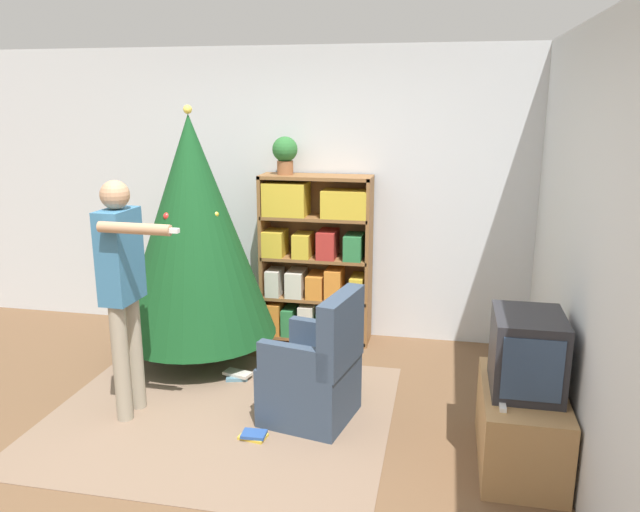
{
  "coord_description": "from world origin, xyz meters",
  "views": [
    {
      "loc": [
        1.32,
        -3.27,
        2.15
      ],
      "look_at": [
        0.45,
        0.99,
        1.05
      ],
      "focal_mm": 35.0,
      "sensor_mm": 36.0,
      "label": 1
    }
  ],
  "objects_px": {
    "standing_person": "(123,280)",
    "television": "(527,353)",
    "armchair": "(315,375)",
    "potted_plant": "(285,153)",
    "christmas_tree": "(194,228)",
    "bookshelf": "(314,261)"
  },
  "relations": [
    {
      "from": "bookshelf",
      "to": "armchair",
      "type": "xyz_separation_m",
      "value": [
        0.31,
        -1.45,
        -0.41
      ]
    },
    {
      "from": "potted_plant",
      "to": "bookshelf",
      "type": "bearing_deg",
      "value": -2.31
    },
    {
      "from": "armchair",
      "to": "potted_plant",
      "type": "distance_m",
      "value": 2.09
    },
    {
      "from": "christmas_tree",
      "to": "potted_plant",
      "type": "xyz_separation_m",
      "value": [
        0.61,
        0.62,
        0.57
      ]
    },
    {
      "from": "standing_person",
      "to": "television",
      "type": "bearing_deg",
      "value": 89.94
    },
    {
      "from": "television",
      "to": "christmas_tree",
      "type": "xyz_separation_m",
      "value": [
        -2.51,
        1.11,
        0.41
      ]
    },
    {
      "from": "television",
      "to": "armchair",
      "type": "distance_m",
      "value": 1.41
    },
    {
      "from": "armchair",
      "to": "standing_person",
      "type": "bearing_deg",
      "value": -70.04
    },
    {
      "from": "armchair",
      "to": "standing_person",
      "type": "xyz_separation_m",
      "value": [
        -1.27,
        -0.18,
        0.65
      ]
    },
    {
      "from": "bookshelf",
      "to": "standing_person",
      "type": "height_order",
      "value": "standing_person"
    },
    {
      "from": "christmas_tree",
      "to": "standing_person",
      "type": "relative_size",
      "value": 1.28
    },
    {
      "from": "christmas_tree",
      "to": "armchair",
      "type": "relative_size",
      "value": 2.29
    },
    {
      "from": "potted_plant",
      "to": "standing_person",
      "type": "bearing_deg",
      "value": -112.95
    },
    {
      "from": "television",
      "to": "standing_person",
      "type": "distance_m",
      "value": 2.61
    },
    {
      "from": "christmas_tree",
      "to": "standing_person",
      "type": "xyz_separation_m",
      "value": [
        -0.08,
        -1.02,
        -0.15
      ]
    },
    {
      "from": "television",
      "to": "potted_plant",
      "type": "relative_size",
      "value": 1.53
    },
    {
      "from": "standing_person",
      "to": "potted_plant",
      "type": "bearing_deg",
      "value": 159.07
    },
    {
      "from": "christmas_tree",
      "to": "armchair",
      "type": "bearing_deg",
      "value": -35.14
    },
    {
      "from": "television",
      "to": "christmas_tree",
      "type": "height_order",
      "value": "christmas_tree"
    },
    {
      "from": "armchair",
      "to": "television",
      "type": "bearing_deg",
      "value": 89.89
    },
    {
      "from": "potted_plant",
      "to": "christmas_tree",
      "type": "bearing_deg",
      "value": -134.52
    },
    {
      "from": "armchair",
      "to": "standing_person",
      "type": "height_order",
      "value": "standing_person"
    }
  ]
}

